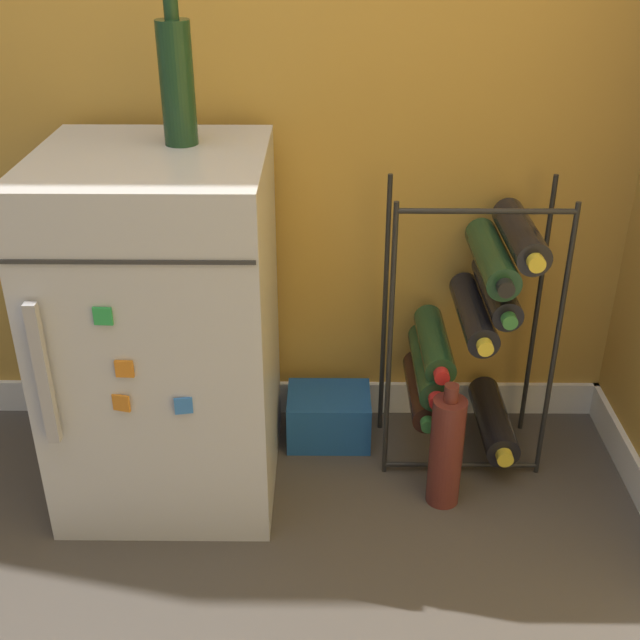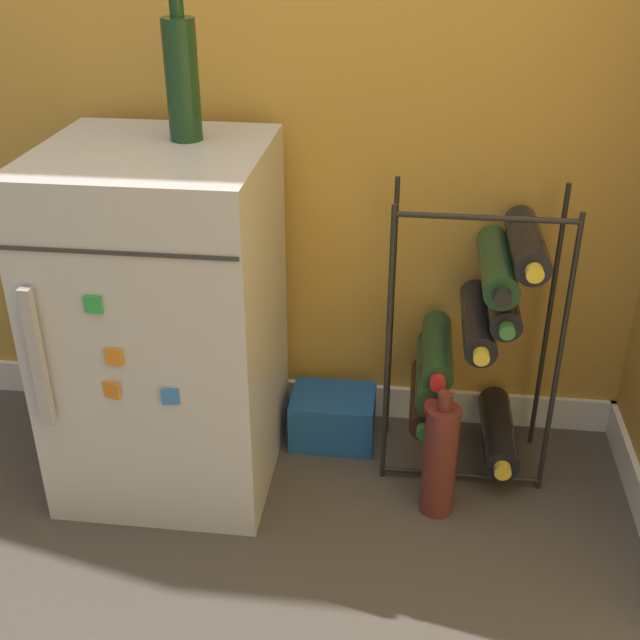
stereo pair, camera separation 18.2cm
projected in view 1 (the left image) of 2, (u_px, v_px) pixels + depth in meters
ground_plane at (302, 572)px, 1.68m from camera, size 14.00×14.00×0.00m
mini_fridge at (165, 330)px, 1.78m from camera, size 0.47×0.50×0.80m
wine_rack at (471, 330)px, 1.89m from camera, size 0.39×0.32×0.70m
soda_box at (329, 416)px, 2.07m from camera, size 0.21×0.16×0.13m
fridge_top_bottle at (177, 82)px, 1.61m from camera, size 0.07×0.07×0.28m
loose_bottle_floor at (446, 450)px, 1.81m from camera, size 0.08×0.08×0.32m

